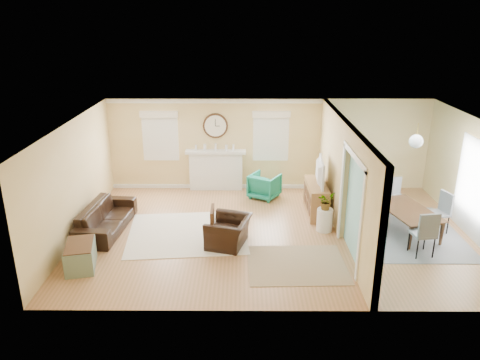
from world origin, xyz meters
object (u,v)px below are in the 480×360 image
sofa (106,218)px  eames_chair (229,232)px  green_chair (264,186)px  credenza (316,199)px  dining_table (408,221)px

sofa → eames_chair: size_ratio=2.21×
sofa → green_chair: (3.78, 2.08, 0.03)m
eames_chair → credenza: size_ratio=0.71×
sofa → credenza: size_ratio=1.57×
eames_chair → dining_table: bearing=114.6°
eames_chair → green_chair: (0.90, 2.81, 0.02)m
dining_table → credenza: bearing=46.1°
green_chair → dining_table: size_ratio=0.45×
dining_table → sofa: bearing=74.7°
eames_chair → green_chair: bearing=178.0°
eames_chair → dining_table: (4.11, 0.63, -0.02)m
credenza → dining_table: size_ratio=0.82×
credenza → dining_table: credenza is taller
sofa → eames_chair: (2.88, -0.73, 0.00)m
credenza → dining_table: (1.95, -1.11, -0.11)m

